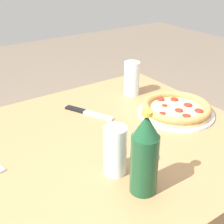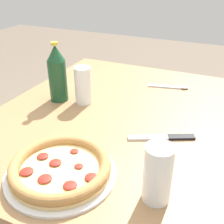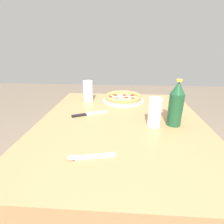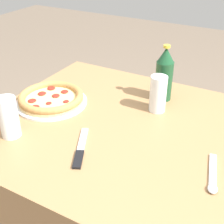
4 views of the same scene
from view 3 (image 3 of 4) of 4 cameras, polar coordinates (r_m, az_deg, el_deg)
The scene contains 8 objects.
ground_plane at distance 1.37m, azimuth 2.36°, elevation -31.70°, with size 8.00×8.00×0.00m, color #6B5B4C.
table at distance 1.10m, azimuth 2.66°, elevation -20.43°, with size 1.04×0.85×0.72m.
pizza_salami at distance 1.22m, azimuth 3.65°, elevation 4.65°, with size 0.28×0.28×0.04m.
glass_water at distance 1.21m, azimuth -7.80°, elevation 6.54°, with size 0.06×0.06×0.14m.
glass_lemonade at distance 0.86m, azimuth 13.74°, elevation -0.31°, with size 0.06×0.06×0.14m.
beer_bottle at distance 0.88m, azimuth 20.17°, elevation 2.36°, with size 0.07×0.07×0.23m.
knife at distance 0.99m, azimuth -7.81°, elevation -0.67°, with size 0.11×0.19×0.01m.
spoon at distance 0.64m, azimuth -8.45°, elevation -14.26°, with size 0.06×0.17×0.01m.
Camera 3 is at (-0.82, -0.01, 1.10)m, focal length 28.00 mm.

